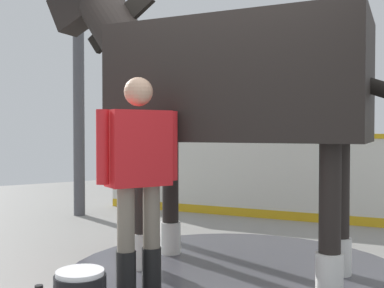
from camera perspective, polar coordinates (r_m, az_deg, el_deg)
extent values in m
cube|color=gray|center=(3.86, 5.66, -16.81)|extent=(16.00, 16.00, 0.02)
cylinder|color=#4C4C54|center=(4.18, 5.69, -15.21)|extent=(2.96, 2.96, 0.00)
cube|color=silver|center=(6.44, 13.03, -4.25)|extent=(5.12, 3.20, 1.11)
cube|color=gold|center=(6.41, 13.06, 0.98)|extent=(5.13, 3.22, 0.06)
cube|color=gold|center=(6.51, 13.00, -8.61)|extent=(5.12, 3.20, 0.12)
cylinder|color=#4C4C51|center=(6.87, -13.68, 4.69)|extent=(0.16, 0.16, 3.17)
cube|color=black|center=(4.02, 5.75, 7.39)|extent=(2.31, 1.95, 0.99)
cylinder|color=black|center=(4.14, -6.16, -7.42)|extent=(0.16, 0.16, 1.12)
cylinder|color=silver|center=(4.22, -6.15, -12.83)|extent=(0.20, 0.20, 0.31)
cylinder|color=black|center=(4.61, -2.66, -6.49)|extent=(0.16, 0.16, 1.12)
cylinder|color=silver|center=(4.69, -2.65, -11.38)|extent=(0.20, 0.20, 0.31)
cylinder|color=black|center=(3.60, 16.50, -8.84)|extent=(0.16, 0.16, 1.12)
cylinder|color=silver|center=(3.70, 16.45, -15.00)|extent=(0.20, 0.20, 0.31)
cylinder|color=black|center=(4.13, 17.61, -7.51)|extent=(0.16, 0.16, 1.12)
cylinder|color=silver|center=(4.21, 17.56, -12.93)|extent=(0.20, 0.20, 0.31)
cylinder|color=black|center=(4.62, -8.72, 12.88)|extent=(0.96, 0.83, 0.96)
cube|color=black|center=(4.65, -8.73, 14.67)|extent=(0.66, 0.44, 0.59)
cube|color=black|center=(4.97, -13.41, 16.20)|extent=(0.70, 0.58, 0.56)
cylinder|color=black|center=(3.70, -4.97, -14.90)|extent=(0.15, 0.15, 0.32)
cylinder|color=slate|center=(3.60, -4.99, -8.80)|extent=(0.13, 0.13, 0.48)
cylinder|color=black|center=(3.61, -8.07, -15.30)|extent=(0.15, 0.15, 0.32)
cylinder|color=slate|center=(3.52, -8.09, -9.07)|extent=(0.13, 0.13, 0.48)
cube|color=red|center=(3.50, -6.55, -0.51)|extent=(0.24, 0.47, 0.57)
cylinder|color=red|center=(3.63, -2.48, -0.20)|extent=(0.09, 0.09, 0.54)
cylinder|color=red|center=(3.39, -10.90, -0.35)|extent=(0.09, 0.09, 0.54)
sphere|color=tan|center=(3.51, -6.57, 6.37)|extent=(0.22, 0.22, 0.22)
cylinder|color=white|center=(3.05, -13.54, -15.06)|extent=(0.29, 0.29, 0.03)
cylinder|color=white|center=(3.54, -13.63, -16.73)|extent=(0.07, 0.07, 0.20)
cylinder|color=white|center=(3.50, -13.65, -14.86)|extent=(0.05, 0.05, 0.04)
cylinder|color=black|center=(3.26, -18.22, -16.43)|extent=(0.05, 0.05, 0.04)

